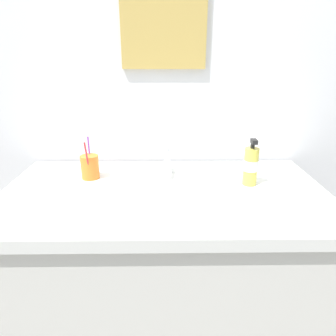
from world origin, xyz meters
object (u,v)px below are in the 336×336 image
at_px(toothbrush_red, 87,155).
at_px(wall_mirror, 164,4).
at_px(faucet, 167,159).
at_px(toothbrush_cup, 90,167).
at_px(soap_dispenser, 251,166).
at_px(toothbrush_purple, 89,150).

xyz_separation_m(toothbrush_red, wall_mirror, (0.30, 0.25, 0.56)).
bearing_deg(toothbrush_red, faucet, 17.93).
height_order(toothbrush_cup, toothbrush_red, toothbrush_red).
bearing_deg(wall_mirror, toothbrush_cup, -144.71).
xyz_separation_m(toothbrush_cup, soap_dispenser, (0.63, -0.07, 0.03)).
distance_m(toothbrush_cup, toothbrush_purple, 0.07).
distance_m(toothbrush_red, wall_mirror, 0.68).
relative_size(toothbrush_purple, soap_dispenser, 1.01).
bearing_deg(toothbrush_purple, soap_dispenser, -9.10).
distance_m(faucet, toothbrush_purple, 0.33).
relative_size(toothbrush_purple, wall_mirror, 0.38).
bearing_deg(toothbrush_cup, faucet, 11.10).
height_order(faucet, toothbrush_purple, toothbrush_purple).
relative_size(soap_dispenser, wall_mirror, 0.37).
xyz_separation_m(faucet, wall_mirror, (-0.01, 0.15, 0.61)).
relative_size(toothbrush_red, toothbrush_purple, 1.00).
distance_m(faucet, toothbrush_cup, 0.32).
bearing_deg(toothbrush_red, toothbrush_purple, 95.02).
height_order(toothbrush_cup, toothbrush_purple, toothbrush_purple).
height_order(toothbrush_cup, wall_mirror, wall_mirror).
bearing_deg(soap_dispenser, toothbrush_red, 176.90).
height_order(faucet, toothbrush_cup, faucet).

